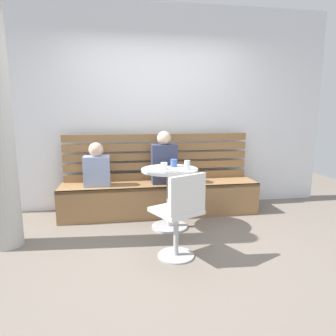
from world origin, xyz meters
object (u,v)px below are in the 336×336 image
(white_chair, at_px, (180,213))
(plate_small, at_px, (173,172))
(person_adult, at_px, (164,160))
(phone_on_table, at_px, (170,165))
(booth_bench, at_px, (160,198))
(cafe_table, at_px, (170,187))
(cup_water_clear, at_px, (187,165))
(person_child_left, at_px, (97,167))
(cup_glass_short, at_px, (164,166))
(cup_mug_blue, at_px, (174,163))

(white_chair, bearing_deg, plate_small, 86.17)
(person_adult, distance_m, phone_on_table, 0.27)
(plate_small, bearing_deg, booth_bench, 93.30)
(white_chair, relative_size, phone_on_table, 6.07)
(cafe_table, distance_m, plate_small, 0.33)
(cup_water_clear, height_order, plate_small, cup_water_clear)
(cafe_table, relative_size, white_chair, 0.87)
(booth_bench, height_order, person_child_left, person_child_left)
(cup_glass_short, bearing_deg, plate_small, -71.14)
(cup_mug_blue, bearing_deg, plate_small, -101.22)
(white_chair, bearing_deg, cup_mug_blue, 83.33)
(person_adult, height_order, person_child_left, person_adult)
(booth_bench, relative_size, person_child_left, 4.68)
(cup_glass_short, bearing_deg, white_chair, -87.45)
(person_child_left, height_order, cup_glass_short, person_child_left)
(booth_bench, distance_m, cafe_table, 0.61)
(booth_bench, xyz_separation_m, cup_water_clear, (0.23, -0.63, 0.57))
(white_chair, distance_m, cup_mug_blue, 0.98)
(booth_bench, height_order, plate_small, plate_small)
(booth_bench, relative_size, cup_glass_short, 33.75)
(booth_bench, relative_size, cup_mug_blue, 28.42)
(cafe_table, relative_size, person_adult, 1.03)
(cup_glass_short, height_order, cup_mug_blue, cup_mug_blue)
(person_adult, relative_size, plate_small, 4.21)
(cup_water_clear, bearing_deg, phone_on_table, 112.55)
(booth_bench, height_order, cup_water_clear, cup_water_clear)
(white_chair, relative_size, plate_small, 5.00)
(cafe_table, xyz_separation_m, white_chair, (-0.04, -0.81, -0.05))
(person_child_left, relative_size, cup_glass_short, 7.21)
(cafe_table, distance_m, person_child_left, 1.05)
(person_adult, height_order, plate_small, person_adult)
(booth_bench, height_order, phone_on_table, phone_on_table)
(white_chair, xyz_separation_m, cup_mug_blue, (0.11, 0.92, 0.32))
(cup_water_clear, bearing_deg, white_chair, -107.81)
(cup_water_clear, bearing_deg, cup_mug_blue, 120.07)
(white_chair, height_order, person_adult, person_adult)
(cup_glass_short, distance_m, cup_water_clear, 0.27)
(cafe_table, xyz_separation_m, plate_small, (0.00, -0.24, 0.23))
(cafe_table, relative_size, cup_mug_blue, 7.79)
(phone_on_table, bearing_deg, person_adult, -31.77)
(booth_bench, distance_m, person_adult, 0.54)
(cup_water_clear, height_order, phone_on_table, cup_water_clear)
(white_chair, bearing_deg, person_child_left, 122.56)
(booth_bench, height_order, cafe_table, cafe_table)
(phone_on_table, bearing_deg, cafe_table, 132.49)
(booth_bench, bearing_deg, cup_mug_blue, -74.88)
(cup_mug_blue, bearing_deg, booth_bench, 105.12)
(person_adult, bearing_deg, cup_mug_blue, -82.12)
(plate_small, bearing_deg, phone_on_table, 85.32)
(cup_glass_short, relative_size, plate_small, 0.47)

